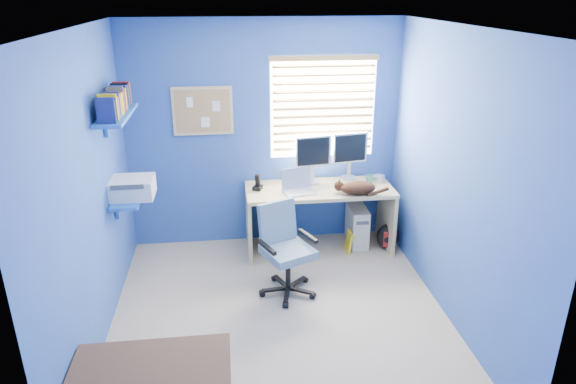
{
  "coord_description": "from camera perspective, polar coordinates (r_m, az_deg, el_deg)",
  "views": [
    {
      "loc": [
        -0.41,
        -3.87,
        2.76
      ],
      "look_at": [
        0.15,
        0.65,
        0.95
      ],
      "focal_mm": 32.0,
      "sensor_mm": 36.0,
      "label": 1
    }
  ],
  "objects": [
    {
      "name": "backpack",
      "position": [
        5.93,
        11.02,
        -4.86
      ],
      "size": [
        0.3,
        0.25,
        0.3
      ],
      "primitive_type": "ellipsoid",
      "rotation": [
        0.0,
        0.0,
        -0.24
      ],
      "color": "black",
      "rests_on": "floor"
    },
    {
      "name": "phone",
      "position": [
        5.52,
        -3.39,
        1.11
      ],
      "size": [
        0.13,
        0.14,
        0.17
      ],
      "primitive_type": "cube",
      "rotation": [
        0.0,
        0.0,
        -0.39
      ],
      "color": "black",
      "rests_on": "desk"
    },
    {
      "name": "office_chair",
      "position": [
        4.96,
        -0.27,
        -7.64
      ],
      "size": [
        0.68,
        0.68,
        0.89
      ],
      "color": "black",
      "rests_on": "floor"
    },
    {
      "name": "yellow_book",
      "position": [
        5.81,
        6.77,
        -5.53
      ],
      "size": [
        0.03,
        0.17,
        0.24
      ],
      "primitive_type": "cube",
      "color": "yellow",
      "rests_on": "floor"
    },
    {
      "name": "cat",
      "position": [
        5.45,
        7.79,
        0.44
      ],
      "size": [
        0.41,
        0.29,
        0.13
      ],
      "primitive_type": "ellipsoid",
      "rotation": [
        0.0,
        0.0,
        -0.26
      ],
      "color": "black",
      "rests_on": "desk"
    },
    {
      "name": "floor",
      "position": [
        4.77,
        -0.86,
        -13.67
      ],
      "size": [
        3.0,
        3.2,
        0.0
      ],
      "primitive_type": "cube",
      "color": "tan",
      "rests_on": "ground"
    },
    {
      "name": "wall_left",
      "position": [
        4.3,
        -21.26,
        -0.45
      ],
      "size": [
        0.01,
        3.2,
        2.5
      ],
      "primitive_type": "cube",
      "color": "#3261A0",
      "rests_on": "ground"
    },
    {
      "name": "wall_back",
      "position": [
        5.69,
        -2.68,
        6.25
      ],
      "size": [
        3.0,
        0.01,
        2.5
      ],
      "primitive_type": "cube",
      "color": "#3261A0",
      "rests_on": "ground"
    },
    {
      "name": "ceiling",
      "position": [
        3.9,
        -1.07,
        17.84
      ],
      "size": [
        3.0,
        3.2,
        0.0
      ],
      "primitive_type": "cube",
      "color": "white",
      "rests_on": "wall_back"
    },
    {
      "name": "laptop",
      "position": [
        5.42,
        1.3,
        1.02
      ],
      "size": [
        0.37,
        0.31,
        0.22
      ],
      "primitive_type": "cube",
      "rotation": [
        0.0,
        0.0,
        0.17
      ],
      "color": "silver",
      "rests_on": "desk"
    },
    {
      "name": "wall_right",
      "position": [
        4.57,
        18.08,
        1.27
      ],
      "size": [
        0.01,
        3.2,
        2.5
      ],
      "primitive_type": "cube",
      "color": "#3261A0",
      "rests_on": "ground"
    },
    {
      "name": "cd_spindle",
      "position": [
        5.85,
        10.06,
        1.48
      ],
      "size": [
        0.13,
        0.13,
        0.07
      ],
      "primitive_type": "cylinder",
      "color": "silver",
      "rests_on": "desk"
    },
    {
      "name": "mug",
      "position": [
        5.76,
        9.06,
        1.36
      ],
      "size": [
        0.1,
        0.09,
        0.1
      ],
      "primitive_type": "imported",
      "color": "#3E836B",
      "rests_on": "desk"
    },
    {
      "name": "tower_pc",
      "position": [
        5.97,
        7.68,
        -3.68
      ],
      "size": [
        0.2,
        0.44,
        0.45
      ],
      "primitive_type": "cube",
      "rotation": [
        0.0,
        0.0,
        -0.02
      ],
      "color": "beige",
      "rests_on": "floor"
    },
    {
      "name": "desk",
      "position": [
        5.74,
        3.43,
        -2.98
      ],
      "size": [
        1.6,
        0.65,
        0.74
      ],
      "primitive_type": "cube",
      "color": "tan",
      "rests_on": "floor"
    },
    {
      "name": "drawer_boxes",
      "position": [
        5.77,
        -1.33,
        -4.67
      ],
      "size": [
        0.35,
        0.28,
        0.41
      ],
      "primitive_type": "cube",
      "color": "tan",
      "rests_on": "floor"
    },
    {
      "name": "window_blinds",
      "position": [
        5.67,
        3.94,
        9.3
      ],
      "size": [
        1.15,
        0.05,
        1.1
      ],
      "color": "white",
      "rests_on": "ground"
    },
    {
      "name": "wall_shelves",
      "position": [
        4.9,
        -17.93,
        4.9
      ],
      "size": [
        0.42,
        0.9,
        1.05
      ],
      "color": "blue",
      "rests_on": "ground"
    },
    {
      "name": "wall_front",
      "position": [
        2.76,
        2.66,
        -11.54
      ],
      "size": [
        3.0,
        0.01,
        2.5
      ],
      "primitive_type": "cube",
      "color": "#3261A0",
      "rests_on": "ground"
    },
    {
      "name": "monitor_right",
      "position": [
        5.82,
        6.84,
        3.99
      ],
      "size": [
        0.41,
        0.18,
        0.54
      ],
      "primitive_type": "cube",
      "rotation": [
        0.0,
        0.0,
        0.17
      ],
      "color": "silver",
      "rests_on": "desk"
    },
    {
      "name": "monitor_left",
      "position": [
        5.66,
        2.76,
        3.61
      ],
      "size": [
        0.41,
        0.18,
        0.54
      ],
      "primitive_type": "cube",
      "rotation": [
        0.0,
        0.0,
        0.16
      ],
      "color": "silver",
      "rests_on": "desk"
    },
    {
      "name": "corkboard",
      "position": [
        5.59,
        -9.45,
        8.87
      ],
      "size": [
        0.64,
        0.02,
        0.52
      ],
      "color": "tan",
      "rests_on": "ground"
    }
  ]
}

